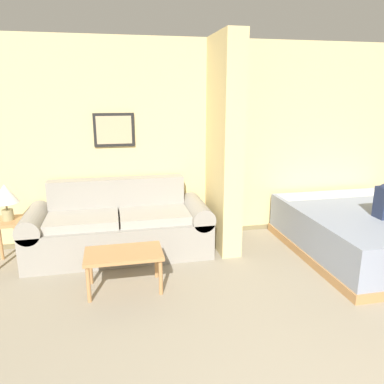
% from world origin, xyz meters
% --- Properties ---
extents(wall_back, '(7.73, 0.16, 2.60)m').
position_xyz_m(wall_back, '(-0.00, 4.03, 1.29)').
color(wall_back, '#DBC484').
rests_on(wall_back, ground_plane).
extents(wall_partition_pillar, '(0.24, 0.87, 2.60)m').
position_xyz_m(wall_partition_pillar, '(-0.02, 3.54, 1.30)').
color(wall_partition_pillar, '#DBC484').
rests_on(wall_partition_pillar, ground_plane).
extents(couch, '(2.21, 0.84, 0.89)m').
position_xyz_m(couch, '(-1.33, 3.55, 0.33)').
color(couch, gray).
rests_on(couch, ground_plane).
extents(coffee_table, '(0.77, 0.44, 0.40)m').
position_xyz_m(coffee_table, '(-1.31, 2.63, 0.35)').
color(coffee_table, '#B27F4C').
rests_on(coffee_table, ground_plane).
extents(side_table, '(0.38, 0.38, 0.54)m').
position_xyz_m(side_table, '(-2.56, 3.48, 0.43)').
color(side_table, '#B27F4C').
rests_on(side_table, ground_plane).
extents(table_lamp, '(0.28, 0.28, 0.41)m').
position_xyz_m(table_lamp, '(-2.56, 3.48, 0.83)').
color(table_lamp, tan).
rests_on(table_lamp, side_table).
extents(bed, '(1.71, 2.05, 0.55)m').
position_xyz_m(bed, '(1.64, 2.91, 0.28)').
color(bed, '#B27F4C').
rests_on(bed, ground_plane).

